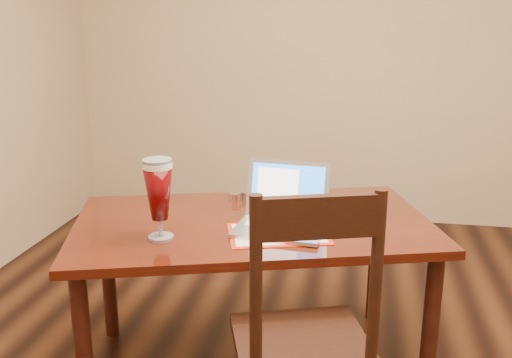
# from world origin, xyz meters

# --- Properties ---
(dining_table) EXTENTS (1.72, 1.28, 1.05)m
(dining_table) POSITION_xyz_m (-0.44, 0.34, 0.65)
(dining_table) COLOR #431309
(dining_table) RESTS_ON ground
(dining_chair) EXTENTS (0.58, 0.56, 1.09)m
(dining_chair) POSITION_xyz_m (-0.14, -0.23, 0.51)
(dining_chair) COLOR black
(dining_chair) RESTS_ON ground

